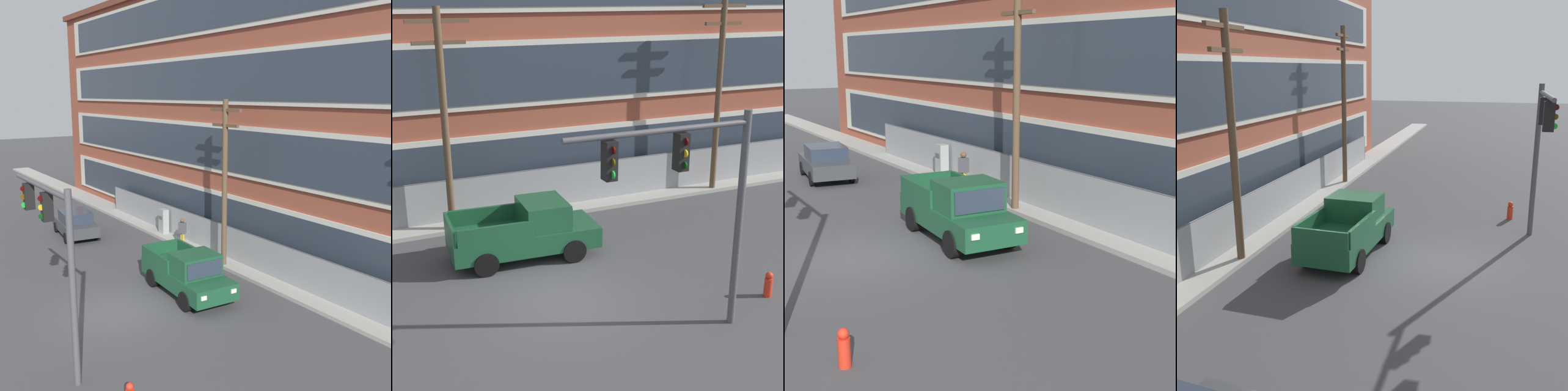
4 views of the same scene
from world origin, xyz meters
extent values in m
plane|color=#424244|center=(0.00, 0.00, 0.00)|extent=(160.00, 160.00, 0.00)
cube|color=#9E9B93|center=(0.00, 7.31, 0.08)|extent=(80.00, 1.71, 0.16)
cube|color=brown|center=(-1.94, 13.18, 7.17)|extent=(46.99, 10.03, 14.33)
cube|color=beige|center=(-1.94, 8.10, 1.97)|extent=(43.23, 0.10, 2.58)
cube|color=#2D3844|center=(-1.94, 8.04, 1.97)|extent=(41.35, 0.06, 2.15)
cube|color=beige|center=(-1.94, 8.10, 5.55)|extent=(43.23, 0.10, 2.58)
cube|color=#2D3844|center=(-1.94, 8.04, 5.55)|extent=(41.35, 0.06, 2.15)
cube|color=gray|center=(0.71, 7.46, 0.90)|extent=(32.43, 0.04, 1.80)
cylinder|color=#4C4C51|center=(-15.51, 7.46, 0.90)|extent=(0.06, 0.06, 1.80)
cylinder|color=#4C4C51|center=(0.71, 7.46, 1.80)|extent=(32.43, 0.05, 0.05)
cube|color=#194C2D|center=(-0.02, 3.36, 0.75)|extent=(5.04, 2.27, 0.70)
cube|color=#194C2D|center=(0.67, 3.31, 1.54)|extent=(1.59, 1.89, 0.88)
cube|color=#283342|center=(1.43, 3.26, 1.54)|extent=(0.16, 1.60, 0.66)
cube|color=#194C2D|center=(-1.07, 4.34, 1.38)|extent=(2.47, 0.28, 0.56)
cube|color=#194C2D|center=(-1.18, 2.51, 1.38)|extent=(2.47, 0.28, 0.56)
cube|color=#194C2D|center=(-2.44, 3.51, 1.38)|extent=(0.22, 1.88, 0.56)
cylinder|color=black|center=(1.52, 4.15, 0.40)|extent=(0.82, 0.31, 0.80)
cylinder|color=black|center=(1.40, 2.36, 0.40)|extent=(0.82, 0.31, 0.80)
cylinder|color=black|center=(-1.44, 4.35, 0.40)|extent=(0.82, 0.31, 0.80)
cylinder|color=black|center=(-1.55, 2.56, 0.40)|extent=(0.82, 0.31, 0.80)
cube|color=white|center=(2.50, 3.88, 0.85)|extent=(0.08, 0.24, 0.16)
cube|color=white|center=(2.42, 2.51, 0.85)|extent=(0.08, 0.24, 0.16)
cube|color=#383A3D|center=(-11.08, 2.66, 0.64)|extent=(4.45, 2.35, 0.64)
cube|color=#283342|center=(-10.92, 2.64, 1.26)|extent=(2.31, 1.87, 0.60)
cylinder|color=black|center=(-12.50, 1.98, 0.32)|extent=(0.66, 0.28, 0.64)
cylinder|color=black|center=(-12.28, 3.68, 0.32)|extent=(0.66, 0.28, 0.64)
cylinder|color=black|center=(-9.88, 1.65, 0.32)|extent=(0.66, 0.28, 0.64)
cylinder|color=black|center=(-9.67, 3.35, 0.32)|extent=(0.66, 0.28, 0.64)
cylinder|color=brown|center=(-1.70, 6.66, 4.07)|extent=(0.26, 0.26, 8.14)
cube|color=brown|center=(-1.70, 6.66, 6.94)|extent=(1.84, 0.14, 0.14)
cube|color=#939993|center=(-8.13, 7.08, 0.81)|extent=(0.55, 0.41, 1.62)
cube|color=#515151|center=(-8.13, 6.86, 1.13)|extent=(0.39, 0.02, 0.20)
cylinder|color=#B7932D|center=(-5.53, 6.67, 0.42)|extent=(0.14, 0.14, 0.85)
cylinder|color=#B7932D|center=(-5.35, 6.67, 0.42)|extent=(0.14, 0.14, 0.85)
cube|color=#4C4C51|center=(-5.44, 6.67, 1.15)|extent=(0.46, 0.38, 0.60)
sphere|color=brown|center=(-5.44, 6.67, 1.57)|extent=(0.24, 0.24, 0.24)
cylinder|color=red|center=(5.65, -2.25, 0.29)|extent=(0.24, 0.24, 0.58)
sphere|color=red|center=(5.65, -2.25, 0.67)|extent=(0.22, 0.22, 0.22)
camera|label=1|loc=(16.40, -7.51, 8.38)|focal=45.00mm
camera|label=2|loc=(-5.84, -14.44, 8.53)|focal=55.00mm
camera|label=3|loc=(15.49, -5.33, 5.67)|focal=55.00mm
camera|label=4|loc=(-15.65, -1.58, 6.45)|focal=45.00mm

